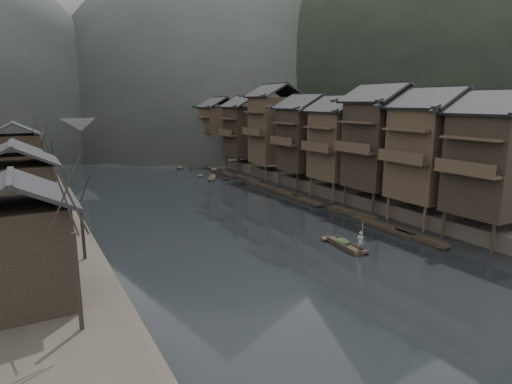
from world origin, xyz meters
TOP-DOWN VIEW (x-y plane):
  - water at (0.00, 0.00)m, footprint 300.00×300.00m
  - right_bank at (35.00, 40.00)m, footprint 40.00×200.00m
  - stilt_houses at (17.28, 19.09)m, footprint 9.00×67.60m
  - left_houses at (-20.50, 20.12)m, footprint 8.10×53.20m
  - bare_trees at (-17.00, 19.64)m, footprint 3.91×59.83m
  - moored_sampans at (11.60, 21.84)m, footprint 2.95×61.16m
  - midriver_boats at (6.88, 51.19)m, footprint 6.31×41.91m
  - stone_bridge at (-0.00, 72.00)m, footprint 40.00×6.00m
  - hills at (6.21, 165.29)m, footprint 320.00×380.00m
  - hero_sampan at (4.28, -3.21)m, footprint 1.60×5.10m
  - cargo_heap at (4.25, -2.98)m, footprint 1.11×1.45m
  - boatman at (4.49, -4.96)m, footprint 0.74×0.65m
  - bamboo_pole at (4.69, -4.96)m, footprint 1.84×1.93m

SIDE VIEW (x-z plane):
  - water at x=0.00m, z-range 0.00..0.00m
  - midriver_boats at x=6.88m, z-range -0.02..0.43m
  - moored_sampans at x=11.60m, z-range -0.03..0.44m
  - hero_sampan at x=4.28m, z-range -0.01..0.42m
  - cargo_heap at x=4.25m, z-range 0.44..1.10m
  - right_bank at x=35.00m, z-range 0.00..1.80m
  - boatman at x=4.49m, z-range 0.44..2.14m
  - bamboo_pole at x=4.69m, z-range 2.14..5.76m
  - stone_bridge at x=0.00m, z-range 0.61..9.61m
  - left_houses at x=-20.50m, z-range 1.30..10.02m
  - bare_trees at x=-17.00m, z-range 2.85..10.66m
  - stilt_houses at x=17.28m, z-range 1.07..16.74m
  - hills at x=6.21m, z-range -3.55..107.83m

